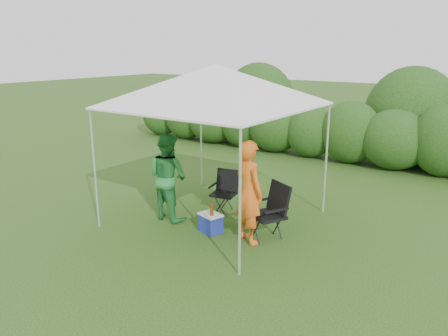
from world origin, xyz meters
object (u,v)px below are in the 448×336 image
Objects in this scene: man at (249,192)px; chair_left at (225,188)px; chair_right at (272,208)px; cooler at (211,223)px; woman at (168,177)px; canopy at (215,86)px.

chair_left is at bearing -16.10° from man.
chair_right is 2.05× the size of cooler.
chair_left is (-1.37, 0.62, -0.08)m from chair_right.
cooler is at bearing -131.91° from chair_right.
cooler is (-0.72, -0.08, -0.68)m from man.
woman reaches higher than chair_right.
woman is at bearing -167.93° from cooler.
woman is 1.22m from cooler.
man is (1.11, -0.93, 0.39)m from chair_left.
man is at bearing 22.19° from cooler.
canopy is 2.31m from chair_right.
cooler is (-0.98, -0.38, -0.37)m from chair_right.
chair_right is 0.56× the size of man.
chair_left is 0.48× the size of man.
cooler is (0.28, -0.55, -2.29)m from canopy.
canopy is 1.82× the size of man.
chair_right is at bearing -106.77° from man.
man is 3.68× the size of cooler.
woman is (-2.01, -0.31, 0.27)m from chair_right.
man reaches higher than chair_left.
chair_right is 1.51m from chair_left.
canopy is at bearing -88.92° from chair_left.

